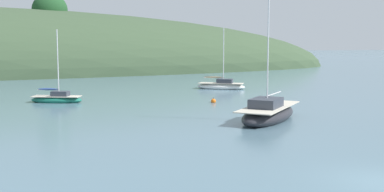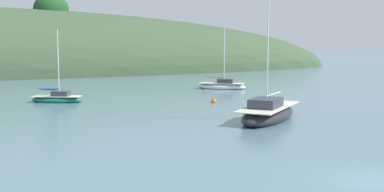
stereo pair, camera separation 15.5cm
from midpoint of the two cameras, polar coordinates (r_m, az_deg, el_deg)
name	(u,v)px [view 1 (the left image)]	position (r m, az deg, el deg)	size (l,w,h in m)	color
ground_plane	(384,182)	(20.36, 21.26, -9.36)	(400.00, 400.00, 0.00)	slate
sailboat_blue_center	(268,113)	(33.67, 8.75, -2.01)	(7.61, 7.30, 9.44)	#232328
sailboat_yellow_far	(57,99)	(44.37, -15.56, -0.31)	(4.74, 3.40, 6.50)	#196B56
sailboat_cream_ketch	(221,86)	(54.55, 3.35, 1.19)	(5.44, 4.60, 6.97)	white
mooring_buoy_inner	(213,101)	(42.67, 2.41, -0.60)	(0.44, 0.44, 0.54)	orange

